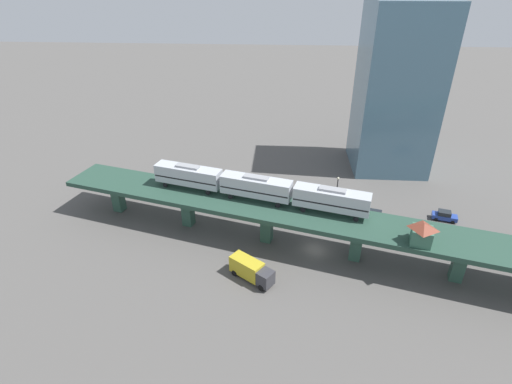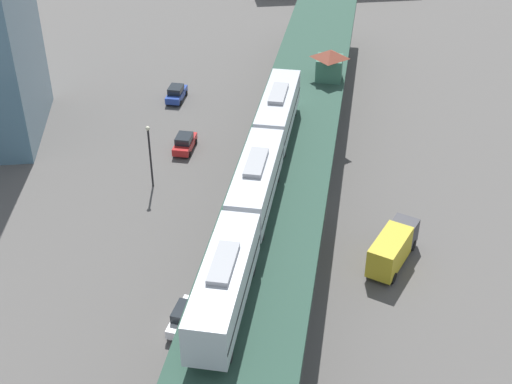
{
  "view_description": "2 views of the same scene",
  "coord_description": "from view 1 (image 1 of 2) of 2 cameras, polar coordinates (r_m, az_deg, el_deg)",
  "views": [
    {
      "loc": [
        53.81,
        -6.29,
        41.39
      ],
      "look_at": [
        -4.26,
        -10.16,
        8.38
      ],
      "focal_mm": 28.0,
      "sensor_mm": 36.0,
      "label": 1
    },
    {
      "loc": [
        -9.19,
        -57.68,
        39.88
      ],
      "look_at": [
        -4.26,
        -10.16,
        8.38
      ],
      "focal_mm": 50.0,
      "sensor_mm": 36.0,
      "label": 2
    }
  ],
  "objects": [
    {
      "name": "delivery_truck",
      "position": [
        60.88,
        -0.7,
        -11.05
      ],
      "size": [
        6.02,
        7.17,
        3.2
      ],
      "color": "#333338",
      "rests_on": "ground"
    },
    {
      "name": "street_car_red",
      "position": [
        77.65,
        16.7,
        -3.24
      ],
      "size": [
        2.91,
        4.72,
        1.89
      ],
      "color": "#AD1E1E",
      "rests_on": "ground"
    },
    {
      "name": "street_lamp",
      "position": [
        77.63,
        11.47,
        0.22
      ],
      "size": [
        0.44,
        0.44,
        6.94
      ],
      "color": "black",
      "rests_on": "ground"
    },
    {
      "name": "street_car_blue",
      "position": [
        82.22,
        25.33,
        -3.08
      ],
      "size": [
        2.91,
        4.72,
        1.89
      ],
      "color": "#233D93",
      "rests_on": "ground"
    },
    {
      "name": "office_tower",
      "position": [
        94.49,
        19.48,
        13.6
      ],
      "size": [
        16.0,
        16.0,
        36.0
      ],
      "color": "slate",
      "rests_on": "ground"
    },
    {
      "name": "signal_hut",
      "position": [
        61.11,
        22.65,
        -5.41
      ],
      "size": [
        3.96,
        3.96,
        3.4
      ],
      "color": "#33604C",
      "rests_on": "elevated_viaduct"
    },
    {
      "name": "subway_train",
      "position": [
        66.4,
        0.0,
        0.78
      ],
      "size": [
        12.59,
        36.6,
        4.45
      ],
      "color": "#ADB2BA",
      "rests_on": "elevated_viaduct"
    },
    {
      "name": "street_car_white",
      "position": [
        76.54,
        -4.11,
        -2.43
      ],
      "size": [
        3.27,
        4.75,
        1.89
      ],
      "color": "silver",
      "rests_on": "ground"
    },
    {
      "name": "ground_plane",
      "position": [
        68.18,
        8.4,
        -8.19
      ],
      "size": [
        400.0,
        400.0,
        0.0
      ],
      "primitive_type": "plane",
      "color": "#514F4C"
    },
    {
      "name": "elevated_viaduct",
      "position": [
        64.77,
        8.64,
        -4.01
      ],
      "size": [
        32.57,
        90.92,
        6.88
      ],
      "color": "#244135",
      "rests_on": "ground"
    }
  ]
}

